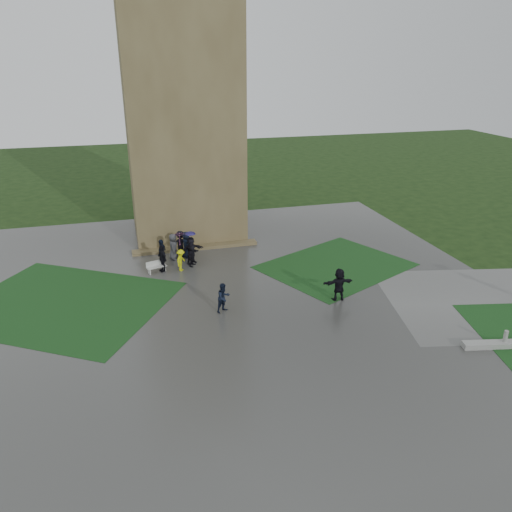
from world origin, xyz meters
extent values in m
plane|color=black|center=(0.00, 0.00, 0.00)|extent=(120.00, 120.00, 0.00)
cube|color=#353533|center=(0.00, 2.00, 0.01)|extent=(34.00, 34.00, 0.02)
cube|color=#133615|center=(-8.50, 4.00, 0.03)|extent=(14.10, 13.46, 0.01)
cube|color=#133615|center=(8.50, 5.00, 0.03)|extent=(11.12, 10.15, 0.01)
cube|color=brown|center=(0.00, 15.00, 9.00)|extent=(8.00, 8.00, 18.00)
cube|color=brown|center=(0.00, 10.60, 0.13)|extent=(9.00, 0.80, 0.22)
cylinder|color=gray|center=(12.26, -6.31, 0.45)|extent=(0.20, 0.20, 0.90)
cube|color=beige|center=(-3.06, 7.07, 0.40)|extent=(1.34, 0.75, 0.05)
cube|color=beige|center=(-3.55, 6.91, 0.20)|extent=(0.17, 0.35, 0.36)
cube|color=beige|center=(-2.57, 7.22, 0.20)|extent=(0.17, 0.35, 0.36)
cube|color=beige|center=(-3.11, 7.25, 0.59)|extent=(1.24, 0.42, 0.34)
imported|color=black|center=(-0.66, 8.02, 0.94)|extent=(1.81, 1.27, 1.85)
imported|color=black|center=(-0.84, 9.15, 0.95)|extent=(0.80, 1.02, 1.86)
imported|color=black|center=(-1.19, 9.42, 0.95)|extent=(1.32, 0.91, 1.85)
imported|color=#3B3C40|center=(-1.75, 8.99, 0.94)|extent=(0.79, 1.01, 1.84)
imported|color=black|center=(-2.59, 8.10, 0.94)|extent=(1.04, 1.24, 1.84)
imported|color=black|center=(-2.66, 7.17, 0.91)|extent=(0.92, 1.18, 1.77)
imported|color=#C7CF0C|center=(-1.49, 6.93, 0.74)|extent=(0.90, 1.05, 1.45)
imported|color=black|center=(-0.70, 7.55, 0.81)|extent=(1.18, 1.53, 1.58)
imported|color=#C14F9B|center=(-1.49, 6.93, 2.19)|extent=(0.93, 0.93, 0.85)
imported|color=#42389C|center=(-0.66, 8.02, 1.98)|extent=(0.68, 0.68, 0.60)
imported|color=black|center=(0.03, 0.74, 0.85)|extent=(0.93, 0.79, 1.66)
imported|color=black|center=(6.63, 0.39, 0.98)|extent=(1.79, 0.65, 1.92)
camera|label=1|loc=(-4.61, -23.05, 13.00)|focal=35.00mm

